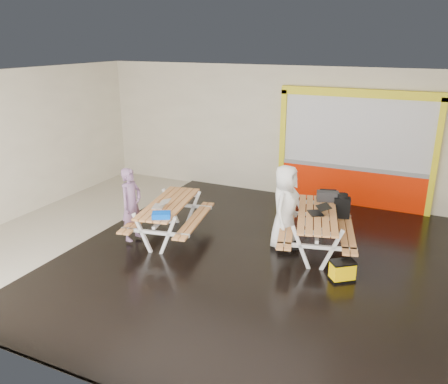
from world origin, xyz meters
The scene contains 14 objects.
room centered at (0.00, 0.00, 1.75)m, with size 10.02×8.02×3.52m.
deck centered at (1.25, 0.00, 0.03)m, with size 7.50×7.98×0.05m, color black.
kiosk centered at (2.20, 3.93, 1.44)m, with size 3.88×0.16×3.00m.
picnic_table_left centered at (-0.97, 0.19, 0.64)m, with size 1.79×2.34×0.84m.
picnic_table_right centered at (2.06, 0.89, 0.65)m, with size 1.94×2.44×0.86m.
person_left centered at (-1.57, -0.31, 0.88)m, with size 0.57×0.37×1.55m, color slate.
person_right centered at (1.41, 0.83, 0.90)m, with size 0.87×0.56×1.77m, color white.
laptop_left centered at (-0.98, -0.09, 0.89)m, with size 0.43×0.41×0.15m.
laptop_right centered at (2.08, 0.88, 0.91)m, with size 0.52×0.51×0.17m.
blue_pouch centered at (-0.65, -0.59, 0.89)m, with size 0.35×0.25×0.10m, color blue.
toolbox centered at (2.07, 1.69, 0.96)m, with size 0.50×0.35×0.26m.
backpack centered at (2.39, 1.68, 0.77)m, with size 0.38×0.29×0.56m.
dark_case centered at (1.49, 0.76, 0.14)m, with size 0.45×0.34×0.17m, color black.
fluke_bag centered at (2.80, -0.11, 0.23)m, with size 0.51×0.48×0.37m.
Camera 1 is at (3.92, -7.51, 4.17)m, focal length 36.38 mm.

